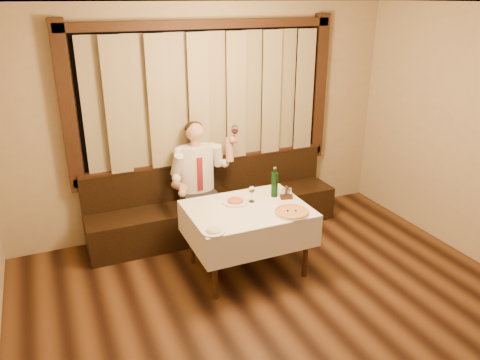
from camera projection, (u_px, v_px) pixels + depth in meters
name	position (u px, v px, depth m)	size (l,w,h in m)	color
room	(282.00, 163.00, 4.07)	(5.01, 6.01, 2.81)	black
banquette	(214.00, 208.00, 6.00)	(3.20, 0.61, 0.94)	black
dining_table	(247.00, 217.00, 5.01)	(1.27, 0.97, 0.76)	black
pizza	(291.00, 212.00, 4.83)	(0.37, 0.37, 0.04)	white
pasta_red	(235.00, 199.00, 5.07)	(0.29, 0.29, 0.10)	white
pasta_cream	(213.00, 229.00, 4.44)	(0.23, 0.23, 0.08)	white
green_bottle	(275.00, 184.00, 5.20)	(0.08, 0.08, 0.35)	#0D3F13
table_wine_glass	(252.00, 190.00, 5.06)	(0.07, 0.07, 0.19)	white
cruet_caddy	(286.00, 194.00, 5.17)	(0.15, 0.10, 0.14)	black
seated_man	(199.00, 174.00, 5.65)	(0.82, 0.62, 1.47)	black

